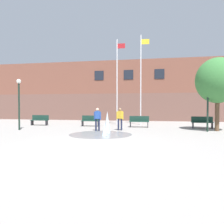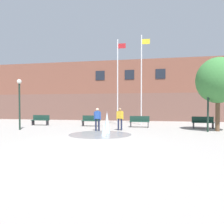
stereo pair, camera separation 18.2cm
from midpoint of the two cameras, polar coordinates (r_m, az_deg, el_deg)
The scene contains 14 objects.
ground_plane at distance 9.26m, azimuth -6.91°, elevation -9.25°, with size 100.00×100.00×0.00m, color gray.
library_building at distance 28.46m, azimuth 5.46°, elevation 5.26°, with size 36.00×6.05×7.09m.
splash_fountain at distance 13.64m, azimuth -1.54°, elevation -3.78°, with size 3.82×3.82×1.40m.
park_bench_under_left_flagpole at distance 20.58m, azimuth -17.94°, elevation -1.97°, with size 1.60×0.44×0.91m.
park_bench_center at distance 18.72m, azimuth -5.22°, elevation -2.25°, with size 1.60×0.44×0.91m.
park_bench_under_right_flagpole at distance 17.87m, azimuth 7.47°, elevation -2.44°, with size 1.60×0.44×0.91m.
park_bench_far_right at distance 18.24m, azimuth 22.92°, elevation -2.48°, with size 1.60×0.44×0.91m.
teen_by_trashcan at distance 15.21m, azimuth -3.49°, elevation -1.43°, with size 0.50×0.25×1.59m.
adult_near_bench at distance 15.50m, azimuth 2.42°, elevation -1.37°, with size 0.50×0.32×1.59m.
flagpole_left at distance 20.49m, azimuth 1.81°, elevation 8.49°, with size 0.80×0.10×7.89m.
flagpole_right at distance 20.26m, azimuth 8.02°, elevation 8.95°, with size 0.80×0.10×8.17m.
lamp_post_left_lane at distance 17.13m, azimuth -22.75°, elevation 3.74°, with size 0.32×0.32×3.66m.
lamp_post_right_lane at distance 15.97m, azimuth 24.11°, elevation 4.00°, with size 0.32×0.32×3.72m.
street_tree_near_building at distance 16.75m, azimuth 26.25°, elevation 7.40°, with size 2.94×2.94×5.05m.
Camera 2 is at (2.92, -8.63, 1.75)m, focal length 35.00 mm.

